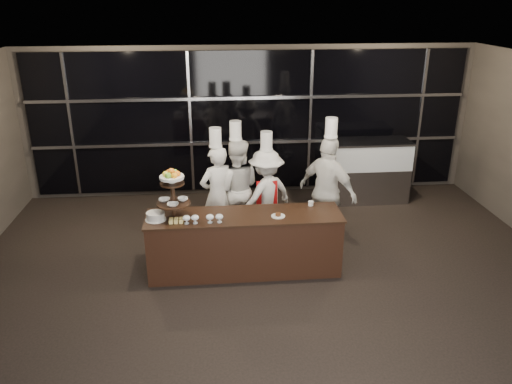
{
  "coord_description": "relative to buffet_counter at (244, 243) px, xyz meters",
  "views": [
    {
      "loc": [
        -0.8,
        -4.83,
        3.88
      ],
      "look_at": [
        -0.16,
        2.03,
        1.15
      ],
      "focal_mm": 35.0,
      "sensor_mm": 36.0,
      "label": 1
    }
  ],
  "objects": [
    {
      "name": "compotes",
      "position": [
        -0.59,
        -0.22,
        0.54
      ],
      "size": [
        0.56,
        0.11,
        0.12
      ],
      "color": "silver",
      "rests_on": "buffet_counter"
    },
    {
      "name": "layer_cake",
      "position": [
        -1.26,
        -0.05,
        0.51
      ],
      "size": [
        0.3,
        0.3,
        0.11
      ],
      "color": "white",
      "rests_on": "buffet_counter"
    },
    {
      "name": "window_wall",
      "position": [
        0.36,
        3.21,
        1.04
      ],
      "size": [
        8.6,
        0.1,
        2.8
      ],
      "color": "black",
      "rests_on": "ground"
    },
    {
      "name": "display_case",
      "position": [
        2.66,
        2.57,
        0.22
      ],
      "size": [
        1.55,
        0.68,
        1.24
      ],
      "color": "#A5A5AA",
      "rests_on": "ground"
    },
    {
      "name": "chef_a",
      "position": [
        -0.37,
        1.01,
        0.39
      ],
      "size": [
        0.72,
        0.64,
        1.96
      ],
      "color": "white",
      "rests_on": "ground"
    },
    {
      "name": "chef_c",
      "position": [
        0.44,
        1.05,
        0.33
      ],
      "size": [
        1.17,
        1.04,
        1.87
      ],
      "color": "white",
      "rests_on": "ground"
    },
    {
      "name": "pastry_squares",
      "position": [
        -0.96,
        -0.17,
        0.48
      ],
      "size": [
        0.2,
        0.13,
        0.05
      ],
      "color": "#FCE07B",
      "rests_on": "buffet_counter"
    },
    {
      "name": "room",
      "position": [
        0.36,
        -1.73,
        1.03
      ],
      "size": [
        10.0,
        10.0,
        10.0
      ],
      "color": "black",
      "rests_on": "ground"
    },
    {
      "name": "small_plate",
      "position": [
        0.48,
        -0.1,
        0.47
      ],
      "size": [
        0.2,
        0.2,
        0.05
      ],
      "color": "white",
      "rests_on": "buffet_counter"
    },
    {
      "name": "chef_b",
      "position": [
        -0.04,
        1.24,
        0.4
      ],
      "size": [
        0.87,
        0.7,
        2.01
      ],
      "color": "white",
      "rests_on": "ground"
    },
    {
      "name": "chef_cup",
      "position": [
        1.03,
        0.25,
        0.49
      ],
      "size": [
        0.08,
        0.08,
        0.07
      ],
      "primitive_type": "cylinder",
      "color": "white",
      "rests_on": "buffet_counter"
    },
    {
      "name": "buffet_counter",
      "position": [
        0.0,
        0.0,
        0.0
      ],
      "size": [
        2.84,
        0.74,
        0.92
      ],
      "color": "black",
      "rests_on": "ground"
    },
    {
      "name": "chef_d",
      "position": [
        1.4,
        0.77,
        0.47
      ],
      "size": [
        1.05,
        1.1,
        2.14
      ],
      "color": "white",
      "rests_on": "ground"
    },
    {
      "name": "display_stand",
      "position": [
        -1.0,
        -0.0,
        0.87
      ],
      "size": [
        0.48,
        0.48,
        0.74
      ],
      "color": "black",
      "rests_on": "buffet_counter"
    }
  ]
}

